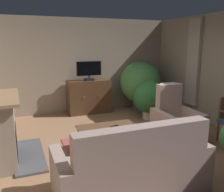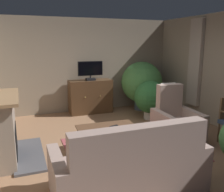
# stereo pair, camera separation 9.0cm
# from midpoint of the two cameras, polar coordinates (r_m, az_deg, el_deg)

# --- Properties ---
(ground_plane) EXTENTS (5.65, 6.34, 0.04)m
(ground_plane) POSITION_cam_midpoint_polar(r_m,az_deg,el_deg) (4.98, 3.16, -11.70)
(ground_plane) COLOR #936B4C
(wall_back) EXTENTS (5.65, 0.10, 2.70)m
(wall_back) POSITION_cam_midpoint_polar(r_m,az_deg,el_deg) (7.33, -6.46, 7.11)
(wall_back) COLOR gray
(wall_back) RESTS_ON ground_plane
(curtain_panel_far) EXTENTS (0.10, 0.44, 2.27)m
(curtain_panel_far) POSITION_cam_midpoint_polar(r_m,az_deg,el_deg) (6.90, 18.10, 7.39)
(curtain_panel_far) COLOR #B2A393
(rug_central) EXTENTS (2.33, 1.94, 0.01)m
(rug_central) POSITION_cam_midpoint_polar(r_m,az_deg,el_deg) (4.82, 3.77, -12.22)
(rug_central) COLOR #9E474C
(rug_central) RESTS_ON ground_plane
(fireplace) EXTENTS (0.93, 1.44, 1.14)m
(fireplace) POSITION_cam_midpoint_polar(r_m,az_deg,el_deg) (4.61, -24.68, -7.31)
(fireplace) COLOR #4C4C51
(fireplace) RESTS_ON ground_plane
(tv_cabinet) EXTENTS (1.22, 0.52, 0.96)m
(tv_cabinet) POSITION_cam_midpoint_polar(r_m,az_deg,el_deg) (7.12, -5.73, -0.30)
(tv_cabinet) COLOR #352315
(tv_cabinet) RESTS_ON ground_plane
(television) EXTENTS (0.71, 0.20, 0.54)m
(television) POSITION_cam_midpoint_polar(r_m,az_deg,el_deg) (6.94, -5.75, 5.99)
(television) COLOR black
(television) RESTS_ON tv_cabinet
(coffee_table) EXTENTS (1.13, 0.52, 0.46)m
(coffee_table) POSITION_cam_midpoint_polar(r_m,az_deg,el_deg) (4.70, -1.83, -7.60)
(coffee_table) COLOR brown
(coffee_table) RESTS_ON ground_plane
(tv_remote) EXTENTS (0.18, 0.10, 0.02)m
(tv_remote) POSITION_cam_midpoint_polar(r_m,az_deg,el_deg) (4.63, -0.02, -7.06)
(tv_remote) COLOR black
(tv_remote) RESTS_ON coffee_table
(sofa_floral) EXTENTS (2.07, 0.90, 1.05)m
(sofa_floral) POSITION_cam_midpoint_polar(r_m,az_deg,el_deg) (3.44, 4.22, -16.62)
(sofa_floral) COLOR #A3897F
(sofa_floral) RESTS_ON ground_plane
(armchair_by_fireplace) EXTENTS (0.84, 0.93, 1.16)m
(armchair_by_fireplace) POSITION_cam_midpoint_polar(r_m,az_deg,el_deg) (5.29, 14.14, -6.35)
(armchair_by_fireplace) COLOR #BC9E8E
(armchair_by_fireplace) RESTS_ON ground_plane
(potted_plant_small_fern_corner) EXTENTS (1.23, 1.23, 1.46)m
(potted_plant_small_fern_corner) POSITION_cam_midpoint_polar(r_m,az_deg,el_deg) (7.43, 6.20, 3.10)
(potted_plant_small_fern_corner) COLOR #3D4C5B
(potted_plant_small_fern_corner) RESTS_ON ground_plane
(potted_plant_tall_palm_by_window) EXTENTS (0.87, 0.87, 1.04)m
(potted_plant_tall_palm_by_window) POSITION_cam_midpoint_polar(r_m,az_deg,el_deg) (6.56, 8.34, -0.33)
(potted_plant_tall_palm_by_window) COLOR beige
(potted_plant_tall_palm_by_window) RESTS_ON ground_plane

